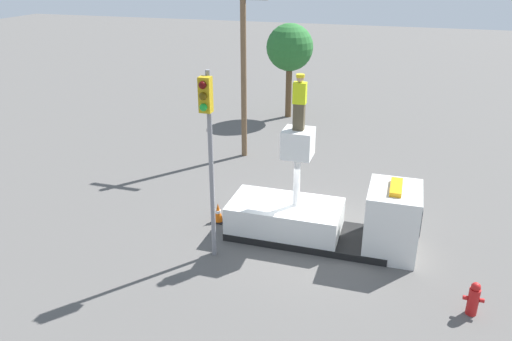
{
  "coord_description": "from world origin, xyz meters",
  "views": [
    {
      "loc": [
        2.64,
        -14.59,
        8.74
      ],
      "look_at": [
        -1.55,
        -0.96,
        2.67
      ],
      "focal_mm": 35.0,
      "sensor_mm": 36.0,
      "label": 1
    }
  ],
  "objects": [
    {
      "name": "traffic_light_pole",
      "position": [
        -2.65,
        -2.06,
        4.18
      ],
      "size": [
        0.34,
        0.57,
        5.93
      ],
      "color": "gray",
      "rests_on": "ground"
    },
    {
      "name": "ground_plane",
      "position": [
        0.0,
        0.0,
        0.0
      ],
      "size": [
        120.0,
        120.0,
        0.0
      ],
      "primitive_type": "plane",
      "color": "#565451"
    },
    {
      "name": "traffic_cone_rear",
      "position": [
        -3.31,
        0.16,
        0.34
      ],
      "size": [
        0.44,
        0.44,
        0.72
      ],
      "color": "black",
      "rests_on": "ground"
    },
    {
      "name": "fire_hydrant",
      "position": [
        4.97,
        -2.62,
        0.48
      ],
      "size": [
        0.53,
        0.29,
        0.98
      ],
      "color": "red",
      "rests_on": "ground"
    },
    {
      "name": "worker",
      "position": [
        -0.45,
        0.0,
        4.69
      ],
      "size": [
        0.4,
        0.26,
        1.75
      ],
      "color": "brown",
      "rests_on": "bucket_truck"
    },
    {
      "name": "utility_pole",
      "position": [
        -4.49,
        6.7,
        4.22
      ],
      "size": [
        2.2,
        0.26,
        7.81
      ],
      "color": "brown",
      "rests_on": "ground"
    },
    {
      "name": "tree_left_bg",
      "position": [
        -3.99,
        13.54,
        4.04
      ],
      "size": [
        2.67,
        2.67,
        5.43
      ],
      "color": "brown",
      "rests_on": "ground"
    },
    {
      "name": "bucket_truck",
      "position": [
        0.61,
        0.0,
        0.83
      ],
      "size": [
        6.2,
        2.12,
        3.81
      ],
      "color": "black",
      "rests_on": "ground"
    }
  ]
}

